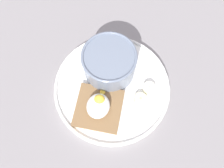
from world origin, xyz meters
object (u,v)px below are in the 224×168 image
at_px(poached_egg, 98,105).
at_px(banana_slice_front, 140,99).
at_px(toast_slice, 99,108).
at_px(oatmeal_bowl, 109,63).
at_px(banana_slice_left, 149,88).

xyz_separation_m(poached_egg, banana_slice_front, (-0.04, 0.08, -0.02)).
bearing_deg(toast_slice, banana_slice_front, 116.08).
bearing_deg(banana_slice_front, poached_egg, -65.19).
xyz_separation_m(oatmeal_bowl, poached_egg, (0.09, -0.00, -0.01)).
bearing_deg(poached_egg, toast_slice, -0.36).
xyz_separation_m(toast_slice, banana_slice_left, (-0.07, 0.10, 0.00)).
relative_size(oatmeal_bowl, toast_slice, 1.16).
distance_m(banana_slice_front, banana_slice_left, 0.03).
bearing_deg(oatmeal_bowl, banana_slice_left, 75.21).
bearing_deg(toast_slice, banana_slice_left, 126.02).
xyz_separation_m(oatmeal_bowl, toast_slice, (0.09, -0.00, -0.03)).
height_order(oatmeal_bowl, poached_egg, oatmeal_bowl).
height_order(oatmeal_bowl, banana_slice_left, oatmeal_bowl).
distance_m(oatmeal_bowl, poached_egg, 0.09).
bearing_deg(banana_slice_left, banana_slice_front, -24.49).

